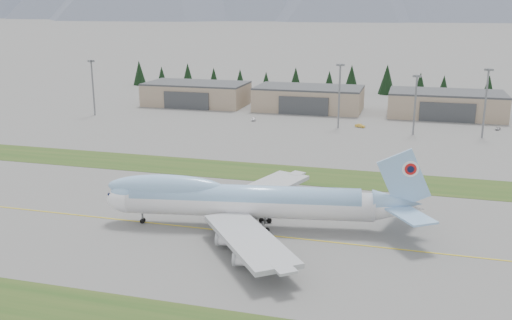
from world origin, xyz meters
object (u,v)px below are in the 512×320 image
(service_vehicle_b, at_px, (360,127))
(service_vehicle_c, at_px, (498,130))
(boeing_747_freighter, at_px, (246,200))
(hangar_right, at_px, (446,104))
(hangar_left, at_px, (197,94))
(hangar_center, at_px, (309,98))
(service_vehicle_a, at_px, (253,121))

(service_vehicle_b, xyz_separation_m, service_vehicle_c, (51.81, 9.52, 0.00))
(boeing_747_freighter, xyz_separation_m, hangar_right, (46.85, 146.54, -0.65))
(hangar_left, bearing_deg, boeing_747_freighter, -65.06)
(boeing_747_freighter, distance_m, hangar_center, 147.13)
(hangar_left, height_order, service_vehicle_b, hangar_left)
(hangar_right, height_order, service_vehicle_a, hangar_right)
(service_vehicle_a, relative_size, service_vehicle_c, 1.14)
(service_vehicle_a, xyz_separation_m, service_vehicle_b, (44.13, -1.96, 0.00))
(service_vehicle_c, bearing_deg, boeing_747_freighter, -98.60)
(hangar_right, height_order, service_vehicle_c, hangar_right)
(boeing_747_freighter, height_order, service_vehicle_b, boeing_747_freighter)
(service_vehicle_a, relative_size, service_vehicle_b, 0.99)
(boeing_747_freighter, distance_m, hangar_right, 153.85)
(hangar_center, xyz_separation_m, service_vehicle_a, (-17.48, -31.60, -5.39))
(hangar_left, distance_m, service_vehicle_c, 135.71)
(boeing_747_freighter, bearing_deg, service_vehicle_a, 95.52)
(hangar_center, bearing_deg, service_vehicle_c, -17.04)
(service_vehicle_b, bearing_deg, service_vehicle_a, 109.91)
(hangar_left, height_order, service_vehicle_c, hangar_left)
(hangar_center, relative_size, service_vehicle_a, 11.87)
(hangar_right, xyz_separation_m, service_vehicle_c, (18.45, -24.04, -5.39))
(hangar_left, bearing_deg, service_vehicle_b, -22.34)
(hangar_left, relative_size, service_vehicle_c, 13.48)
(hangar_center, relative_size, service_vehicle_b, 11.75)
(boeing_747_freighter, height_order, service_vehicle_c, boeing_747_freighter)
(hangar_left, relative_size, hangar_center, 1.00)
(hangar_left, distance_m, service_vehicle_b, 88.43)
(boeing_747_freighter, distance_m, service_vehicle_a, 119.11)
(hangar_right, height_order, service_vehicle_b, hangar_right)
(hangar_right, bearing_deg, service_vehicle_c, -52.49)
(hangar_right, distance_m, service_vehicle_c, 30.78)
(hangar_right, bearing_deg, boeing_747_freighter, -107.73)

